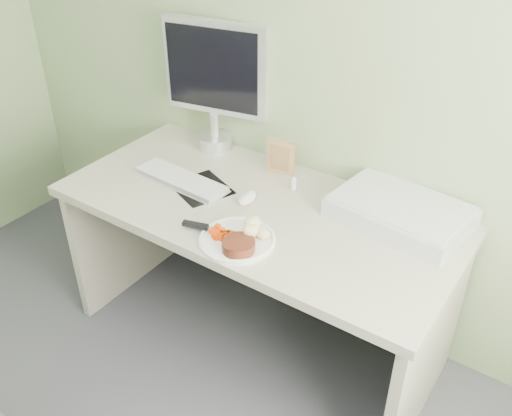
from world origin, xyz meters
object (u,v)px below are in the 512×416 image
Objects in this scene: desk at (257,243)px; scanner at (400,213)px; monitor at (216,79)px; plate at (237,240)px.

desk is 3.25× the size of scanner.
desk is 0.74m from monitor.
scanner reaches higher than plate.
monitor is at bearing -179.50° from scanner.
scanner is (0.50, 0.22, 0.22)m from desk.
desk is 5.78× the size of plate.
monitor is (-0.94, 0.10, 0.29)m from scanner.
desk is at bearing -46.71° from monitor.
monitor reaches higher than plate.
monitor is (-0.51, 0.55, 0.32)m from plate.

